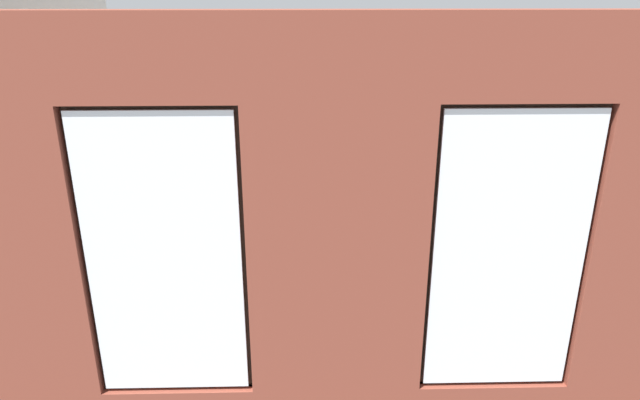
# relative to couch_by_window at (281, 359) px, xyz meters

# --- Properties ---
(ground_plane) EXTENTS (6.91, 6.58, 0.10)m
(ground_plane) POSITION_rel_couch_by_window_xyz_m (-0.41, -2.26, -0.38)
(ground_plane) COLOR brown
(brick_wall_with_windows) EXTENTS (6.31, 0.30, 3.07)m
(brick_wall_with_windows) POSITION_rel_couch_by_window_xyz_m (-0.41, 0.65, 1.18)
(brick_wall_with_windows) COLOR brown
(brick_wall_with_windows) RESTS_ON ground_plane
(white_wall_right) EXTENTS (0.10, 5.58, 3.07)m
(white_wall_right) POSITION_rel_couch_by_window_xyz_m (2.69, -2.06, 1.20)
(white_wall_right) COLOR silver
(white_wall_right) RESTS_ON ground_plane
(couch_by_window) EXTENTS (1.79, 0.87, 0.80)m
(couch_by_window) POSITION_rel_couch_by_window_xyz_m (0.00, 0.00, 0.00)
(couch_by_window) COLOR black
(couch_by_window) RESTS_ON ground_plane
(couch_left) EXTENTS (0.98, 1.97, 0.80)m
(couch_left) POSITION_rel_couch_by_window_xyz_m (-2.86, -2.21, -0.00)
(couch_left) COLOR black
(couch_left) RESTS_ON ground_plane
(coffee_table) EXTENTS (1.57, 0.89, 0.45)m
(coffee_table) POSITION_rel_couch_by_window_xyz_m (-0.26, -2.65, 0.07)
(coffee_table) COLOR #A87547
(coffee_table) RESTS_ON ground_plane
(cup_ceramic) EXTENTS (0.08, 0.08, 0.09)m
(cup_ceramic) POSITION_rel_couch_by_window_xyz_m (-0.37, -2.51, 0.17)
(cup_ceramic) COLOR silver
(cup_ceramic) RESTS_ON coffee_table
(candle_jar) EXTENTS (0.08, 0.08, 0.09)m
(candle_jar) POSITION_rel_couch_by_window_xyz_m (-0.26, -2.65, 0.17)
(candle_jar) COLOR #B7333D
(candle_jar) RESTS_ON coffee_table
(table_plant_small) EXTENTS (0.15, 0.15, 0.25)m
(table_plant_small) POSITION_rel_couch_by_window_xyz_m (-0.06, -2.76, 0.26)
(table_plant_small) COLOR gray
(table_plant_small) RESTS_ON coffee_table
(remote_gray) EXTENTS (0.18, 0.11, 0.02)m
(remote_gray) POSITION_rel_couch_by_window_xyz_m (0.22, -2.51, 0.13)
(remote_gray) COLOR #59595B
(remote_gray) RESTS_ON coffee_table
(media_console) EXTENTS (1.24, 0.42, 0.46)m
(media_console) POSITION_rel_couch_by_window_xyz_m (2.39, -1.69, -0.10)
(media_console) COLOR black
(media_console) RESTS_ON ground_plane
(tv_flatscreen) EXTENTS (1.02, 0.20, 0.72)m
(tv_flatscreen) POSITION_rel_couch_by_window_xyz_m (2.39, -1.69, 0.49)
(tv_flatscreen) COLOR black
(tv_flatscreen) RESTS_ON media_console
(papasan_chair) EXTENTS (1.12, 1.12, 0.70)m
(papasan_chair) POSITION_rel_couch_by_window_xyz_m (0.67, -4.36, 0.12)
(papasan_chair) COLOR olive
(papasan_chair) RESTS_ON ground_plane
(potted_plant_by_left_couch) EXTENTS (0.39, 0.39, 0.59)m
(potted_plant_by_left_couch) POSITION_rel_couch_by_window_xyz_m (-2.46, -3.62, 0.08)
(potted_plant_by_left_couch) COLOR gray
(potted_plant_by_left_couch) RESTS_ON ground_plane
(potted_plant_foreground_right) EXTENTS (0.55, 0.55, 0.86)m
(potted_plant_foreground_right) POSITION_rel_couch_by_window_xyz_m (2.09, -4.50, 0.23)
(potted_plant_foreground_right) COLOR beige
(potted_plant_foreground_right) RESTS_ON ground_plane
(potted_plant_between_couches) EXTENTS (1.14, 1.08, 1.41)m
(potted_plant_between_couches) POSITION_rel_couch_by_window_xyz_m (-1.33, -0.06, 0.32)
(potted_plant_between_couches) COLOR gray
(potted_plant_between_couches) RESTS_ON ground_plane
(potted_plant_corner_near_left) EXTENTS (0.78, 0.82, 1.22)m
(potted_plant_corner_near_left) POSITION_rel_couch_by_window_xyz_m (-3.01, -4.55, 0.40)
(potted_plant_corner_near_left) COLOR #47423D
(potted_plant_corner_near_left) RESTS_ON ground_plane
(potted_plant_beside_window_right) EXTENTS (0.77, 0.77, 1.12)m
(potted_plant_beside_window_right) POSITION_rel_couch_by_window_xyz_m (1.32, 0.10, 0.37)
(potted_plant_beside_window_right) COLOR brown
(potted_plant_beside_window_right) RESTS_ON ground_plane
(potted_plant_near_tv) EXTENTS (0.80, 0.78, 1.06)m
(potted_plant_near_tv) POSITION_rel_couch_by_window_xyz_m (1.84, -0.62, 0.16)
(potted_plant_near_tv) COLOR brown
(potted_plant_near_tv) RESTS_ON ground_plane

